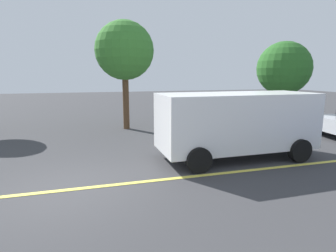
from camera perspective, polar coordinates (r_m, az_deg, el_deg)
name	(u,v)px	position (r m, az deg, el deg)	size (l,w,h in m)	color
ground_plane	(64,191)	(7.40, -20.78, -12.38)	(80.00, 80.00, 0.00)	#38383A
lane_marking_centre	(180,178)	(7.71, 2.40, -10.66)	(28.00, 0.16, 0.01)	#E0D14C
white_van	(236,121)	(9.49, 13.85, 0.96)	(5.22, 2.29, 2.20)	white
tree_left_verge	(125,51)	(14.50, -8.98, 15.07)	(2.95, 2.95, 5.48)	#513823
tree_centre_verge	(284,68)	(16.80, 22.83, 10.90)	(2.91, 2.91, 4.61)	#513823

